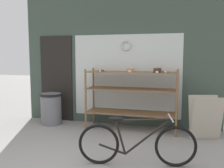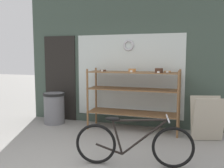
{
  "view_description": "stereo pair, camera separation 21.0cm",
  "coord_description": "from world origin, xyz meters",
  "px_view_note": "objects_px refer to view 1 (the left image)",
  "views": [
    {
      "loc": [
        1.4,
        -3.04,
        1.61
      ],
      "look_at": [
        0.2,
        1.35,
        1.1
      ],
      "focal_mm": 40.0,
      "sensor_mm": 36.0,
      "label": 1
    },
    {
      "loc": [
        1.6,
        -2.98,
        1.61
      ],
      "look_at": [
        0.2,
        1.35,
        1.1
      ],
      "focal_mm": 40.0,
      "sensor_mm": 36.0,
      "label": 2
    }
  ],
  "objects_px": {
    "bicycle": "(136,143)",
    "display_case": "(132,91)",
    "sandwich_board": "(205,118)",
    "trash_bin": "(51,108)"
  },
  "relations": [
    {
      "from": "display_case",
      "to": "sandwich_board",
      "type": "xyz_separation_m",
      "value": [
        1.49,
        -0.24,
        -0.43
      ]
    },
    {
      "from": "sandwich_board",
      "to": "trash_bin",
      "type": "xyz_separation_m",
      "value": [
        -3.42,
        0.19,
        -0.03
      ]
    },
    {
      "from": "bicycle",
      "to": "sandwich_board",
      "type": "relative_size",
      "value": 2.05
    },
    {
      "from": "trash_bin",
      "to": "sandwich_board",
      "type": "bearing_deg",
      "value": -3.1
    },
    {
      "from": "sandwich_board",
      "to": "trash_bin",
      "type": "height_order",
      "value": "sandwich_board"
    },
    {
      "from": "display_case",
      "to": "bicycle",
      "type": "xyz_separation_m",
      "value": [
        0.4,
        -1.75,
        -0.52
      ]
    },
    {
      "from": "bicycle",
      "to": "sandwich_board",
      "type": "bearing_deg",
      "value": 43.86
    },
    {
      "from": "bicycle",
      "to": "display_case",
      "type": "bearing_deg",
      "value": 92.41
    },
    {
      "from": "sandwich_board",
      "to": "trash_bin",
      "type": "distance_m",
      "value": 3.42
    },
    {
      "from": "display_case",
      "to": "sandwich_board",
      "type": "height_order",
      "value": "display_case"
    }
  ]
}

